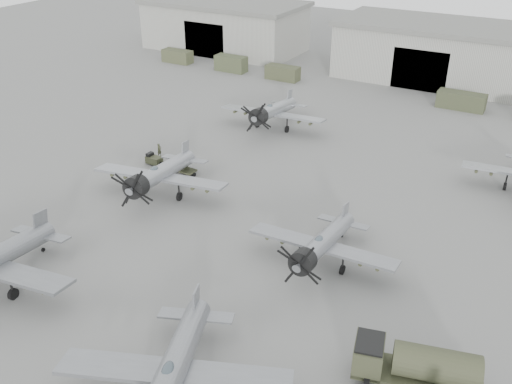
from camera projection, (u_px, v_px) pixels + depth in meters
ground at (213, 291)px, 42.53m from camera, size 220.00×220.00×0.00m
hangar_left at (225, 25)px, 104.55m from camera, size 29.00×14.80×8.70m
hangar_center at (433, 51)px, 88.03m from camera, size 29.00×14.80×8.70m
support_truck_0 at (177, 56)px, 97.86m from camera, size 5.29×2.20×2.14m
support_truck_1 at (231, 64)px, 93.06m from camera, size 5.27×2.20×2.53m
support_truck_2 at (283, 73)px, 89.02m from camera, size 5.32×2.20×2.17m
support_truck_4 at (461, 101)px, 77.17m from camera, size 6.34×2.20×2.28m
aircraft_near_1 at (172, 372)px, 32.08m from camera, size 13.50×12.21×5.48m
aircraft_mid_1 at (158, 175)px, 54.30m from camera, size 13.48×12.13×5.35m
aircraft_mid_2 at (321, 245)px, 44.11m from camera, size 12.06×10.85×4.84m
aircraft_far_0 at (272, 112)px, 69.76m from camera, size 13.32×11.99×5.31m
fuel_tanker at (416, 364)px, 33.73m from camera, size 7.99×4.75×2.94m
tug_trailer at (164, 163)px, 61.19m from camera, size 6.32×1.51×1.26m
ground_crew at (159, 150)px, 63.53m from camera, size 0.43×0.60×1.55m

